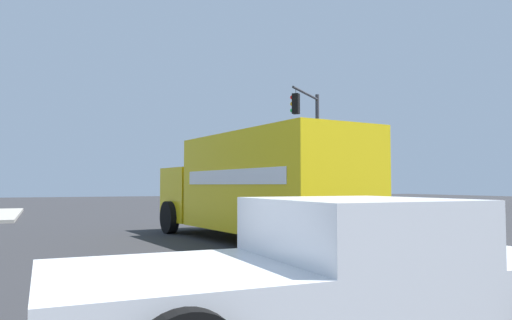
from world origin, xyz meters
The scene contains 4 objects.
ground_plane centered at (0.00, 0.00, 0.00)m, with size 100.00×100.00×0.00m, color #2B2B2D.
delivery_truck centered at (2.57, -0.66, 1.47)m, with size 8.13×3.63×2.81m.
traffic_light_primary centered at (-6.80, 6.42, 4.06)m, with size 2.52×2.83×6.25m.
pickup_white centered at (10.57, -3.34, 0.73)m, with size 2.25×5.20×1.38m.
Camera 1 is at (14.53, -5.93, 1.51)m, focal length 34.30 mm.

